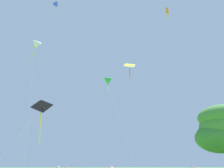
% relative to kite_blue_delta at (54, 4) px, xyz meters
% --- Properties ---
extents(kite_blue_delta, '(1.11, 5.55, 30.15)m').
position_rel_kite_blue_delta_xyz_m(kite_blue_delta, '(0.00, 0.00, 0.00)').
color(kite_blue_delta, blue).
rests_on(kite_blue_delta, ground_plane).
extents(kite_green_small, '(4.15, 9.29, 15.83)m').
position_rel_kite_blue_delta_xyz_m(kite_green_small, '(9.97, 1.24, -14.61)').
color(kite_green_small, green).
rests_on(kite_green_small, ground_plane).
extents(kite_orange_box, '(3.45, 7.26, 21.52)m').
position_rel_kite_blue_delta_xyz_m(kite_orange_box, '(17.73, -8.33, -8.99)').
color(kite_orange_box, orange).
rests_on(kite_orange_box, ground_plane).
extents(kite_white_distant, '(5.16, 7.51, 24.04)m').
position_rel_kite_blue_delta_xyz_m(kite_white_distant, '(-3.40, 3.02, -6.55)').
color(kite_white_distant, white).
rests_on(kite_white_distant, ground_plane).
extents(kite_yellow_diamond, '(3.83, 7.25, 21.17)m').
position_rel_kite_blue_delta_xyz_m(kite_yellow_diamond, '(14.53, 5.95, -10.00)').
color(kite_yellow_diamond, yellow).
rests_on(kite_yellow_diamond, ground_plane).
extents(kite_black_large, '(3.30, 4.62, 7.79)m').
position_rel_kite_blue_delta_xyz_m(kite_black_large, '(3.58, -10.09, -23.24)').
color(kite_black_large, black).
rests_on(kite_black_large, ground_plane).
extents(tree_left_oak, '(7.02, 6.95, 9.72)m').
position_rel_kite_blue_delta_xyz_m(tree_left_oak, '(25.94, -1.65, -22.96)').
color(tree_left_oak, brown).
rests_on(tree_left_oak, ground_plane).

